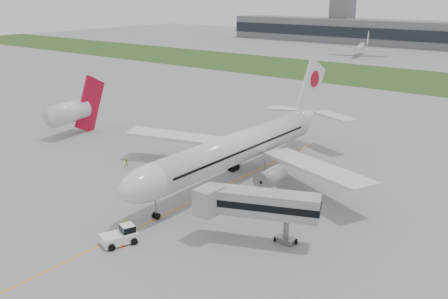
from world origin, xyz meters
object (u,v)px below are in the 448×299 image
Objects in this scene: ground_crew_near at (126,224)px; airliner at (242,146)px; pushback_tug at (121,235)px; neighbor_aircraft at (71,111)px; jet_bridge at (255,204)px.

airliner is at bearing -116.40° from ground_crew_near.
airliner reaches higher than pushback_tug.
ground_crew_near is at bearing -40.32° from neighbor_aircraft.
airliner is 3.32× the size of neighbor_aircraft.
neighbor_aircraft is (-45.84, 26.09, 4.18)m from pushback_tug.
jet_bridge is 17.24m from ground_crew_near.
jet_bridge is 7.81× the size of ground_crew_near.
neighbor_aircraft is (-44.31, -1.25, -0.46)m from airliner.
pushback_tug is 16.92m from jet_bridge.
jet_bridge is at bearing -176.95° from ground_crew_near.
airliner is at bearing 107.51° from jet_bridge.
airliner is 44.33m from neighbor_aircraft.
airliner is 11.05× the size of pushback_tug.
pushback_tug is 52.91m from neighbor_aircraft.
neighbor_aircraft is at bearing 170.53° from pushback_tug.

